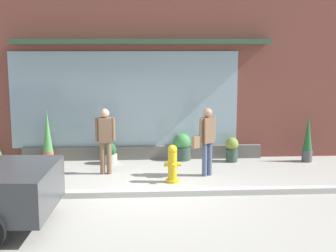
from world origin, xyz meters
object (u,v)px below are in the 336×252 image
pedestrian_with_handbag (206,137)px  potted_plant_by_entrance (232,149)px  potted_plant_window_center (308,140)px  potted_plant_corner_tall (182,147)px  pedestrian_passerby (105,137)px  potted_plant_window_left (110,154)px  potted_plant_window_right (48,138)px  fire_hydrant (172,164)px

pedestrian_with_handbag → potted_plant_by_entrance: bearing=-153.4°
potted_plant_window_center → potted_plant_corner_tall: size_ratio=1.73×
pedestrian_passerby → potted_plant_window_left: size_ratio=2.86×
pedestrian_passerby → potted_plant_window_center: bearing=8.8°
pedestrian_with_handbag → pedestrian_passerby: bearing=-37.6°
potted_plant_window_left → potted_plant_by_entrance: size_ratio=0.85×
potted_plant_window_left → potted_plant_window_right: 1.62m
fire_hydrant → potted_plant_corner_tall: fire_hydrant is taller
pedestrian_with_handbag → pedestrian_passerby: size_ratio=1.02×
pedestrian_with_handbag → potted_plant_window_center: (2.83, 1.20, -0.34)m
fire_hydrant → potted_plant_by_entrance: (1.68, 1.80, -0.08)m
pedestrian_with_handbag → potted_plant_window_left: (-2.32, 1.30, -0.66)m
potted_plant_window_center → potted_plant_window_right: bearing=178.5°
fire_hydrant → potted_plant_window_center: bearing=24.7°
potted_plant_window_left → potted_plant_window_center: size_ratio=0.45×
potted_plant_window_center → potted_plant_window_left: bearing=178.9°
pedestrian_passerby → potted_plant_window_right: (-1.54, 1.07, -0.24)m
potted_plant_window_center → potted_plant_by_entrance: size_ratio=1.89×
pedestrian_passerby → potted_plant_corner_tall: 2.40m
potted_plant_corner_tall → pedestrian_with_handbag: bearing=-75.3°
potted_plant_window_center → fire_hydrant: bearing=-155.3°
pedestrian_passerby → potted_plant_window_center: pedestrian_passerby is taller
fire_hydrant → potted_plant_by_entrance: bearing=46.8°
potted_plant_window_right → potted_plant_corner_tall: size_ratio=1.97×
potted_plant_corner_tall → potted_plant_by_entrance: 1.31m
fire_hydrant → pedestrian_passerby: bearing=153.0°
potted_plant_window_left → potted_plant_window_center: potted_plant_window_center is taller
pedestrian_passerby → potted_plant_by_entrance: pedestrian_passerby is taller
pedestrian_passerby → potted_plant_by_entrance: bearing=16.4°
potted_plant_window_left → potted_plant_corner_tall: potted_plant_corner_tall is taller
potted_plant_corner_tall → potted_plant_window_left: bearing=-170.9°
fire_hydrant → potted_plant_corner_tall: (0.40, 2.09, -0.07)m
potted_plant_window_left → potted_plant_corner_tall: bearing=9.1°
potted_plant_by_entrance → pedestrian_passerby: bearing=-162.5°
pedestrian_with_handbag → potted_plant_window_center: size_ratio=1.32×
pedestrian_with_handbag → potted_plant_window_right: (-3.89, 1.38, -0.25)m
fire_hydrant → potted_plant_by_entrance: fire_hydrant is taller
fire_hydrant → potted_plant_window_right: potted_plant_window_right is taller
potted_plant_window_center → potted_plant_corner_tall: potted_plant_window_center is taller
potted_plant_window_left → potted_plant_window_right: potted_plant_window_right is taller
fire_hydrant → potted_plant_window_right: (-3.07, 1.85, 0.25)m
fire_hydrant → potted_plant_window_left: size_ratio=1.56×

